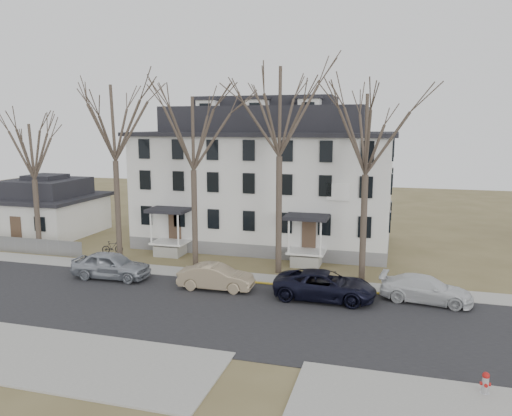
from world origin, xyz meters
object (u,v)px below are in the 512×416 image
(boarding_house, at_px, (266,179))
(bicycle_left, at_px, (167,250))
(tree_bungalow, at_px, (32,148))
(car_white, at_px, (426,290))
(car_tan, at_px, (216,278))
(fire_hydrant, at_px, (485,383))
(tree_mid_right, at_px, (367,128))
(car_silver, at_px, (111,266))
(tree_far_left, at_px, (113,117))
(car_navy, at_px, (325,286))
(small_house, at_px, (48,209))
(tree_center, at_px, (280,105))
(bicycle_right, at_px, (112,248))
(tree_mid_left, at_px, (193,128))

(boarding_house, relative_size, bicycle_left, 13.28)
(tree_bungalow, xyz_separation_m, car_white, (28.24, -3.29, -7.39))
(car_white, bearing_deg, car_tan, 102.67)
(car_tan, xyz_separation_m, fire_hydrant, (13.67, -8.51, -0.29))
(boarding_house, distance_m, bicycle_left, 9.96)
(tree_mid_right, distance_m, car_silver, 18.35)
(boarding_house, distance_m, car_white, 17.39)
(tree_far_left, height_order, tree_mid_right, tree_far_left)
(car_silver, relative_size, car_navy, 0.88)
(small_house, relative_size, car_navy, 1.51)
(car_tan, distance_m, bicycle_left, 9.22)
(tree_center, bearing_deg, car_navy, -49.55)
(bicycle_left, xyz_separation_m, bicycle_right, (-4.22, -0.82, 0.06))
(tree_mid_left, height_order, fire_hydrant, tree_mid_left)
(tree_center, distance_m, bicycle_right, 17.19)
(small_house, relative_size, tree_mid_left, 0.68)
(boarding_house, bearing_deg, tree_bungalow, -152.99)
(tree_mid_right, bearing_deg, car_silver, -164.79)
(tree_far_left, bearing_deg, fire_hydrant, -29.53)
(tree_bungalow, bearing_deg, tree_center, 0.00)
(small_house, height_order, tree_bungalow, tree_bungalow)
(tree_far_left, xyz_separation_m, car_white, (21.24, -3.29, -9.62))
(tree_bungalow, bearing_deg, bicycle_left, 12.62)
(bicycle_right, bearing_deg, car_tan, -143.94)
(tree_center, distance_m, car_tan, 11.60)
(tree_mid_right, bearing_deg, car_tan, -151.96)
(small_house, distance_m, car_tan, 22.86)
(tree_mid_left, relative_size, car_tan, 2.81)
(tree_far_left, relative_size, car_navy, 2.39)
(tree_far_left, bearing_deg, tree_mid_right, 0.00)
(car_silver, bearing_deg, car_tan, -93.23)
(car_navy, relative_size, fire_hydrant, 6.41)
(tree_center, bearing_deg, car_silver, -157.21)
(car_white, bearing_deg, tree_mid_left, 85.08)
(car_silver, distance_m, car_navy, 13.81)
(car_silver, bearing_deg, tree_far_left, 22.84)
(car_tan, xyz_separation_m, car_navy, (6.55, 0.05, 0.05))
(tree_far_left, relative_size, tree_mid_left, 1.08)
(tree_mid_left, distance_m, tree_mid_right, 11.50)
(tree_center, bearing_deg, small_house, 164.92)
(tree_center, height_order, fire_hydrant, tree_center)
(tree_mid_left, distance_m, tree_center, 6.18)
(boarding_house, xyz_separation_m, bicycle_left, (-6.24, -5.97, -4.97))
(bicycle_left, height_order, bicycle_right, bicycle_right)
(tree_mid_left, height_order, tree_bungalow, tree_mid_left)
(tree_mid_right, height_order, car_navy, tree_mid_right)
(tree_far_left, xyz_separation_m, tree_mid_right, (17.50, 0.00, -0.74))
(small_house, height_order, car_tan, small_house)
(tree_far_left, xyz_separation_m, bicycle_left, (2.76, 2.19, -9.93))
(small_house, bearing_deg, tree_mid_left, -20.03)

